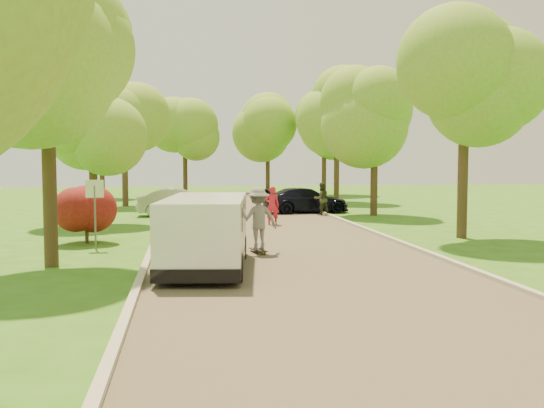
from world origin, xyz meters
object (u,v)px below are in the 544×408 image
street_sign (95,199)px  skateboarder (258,218)px  person_olive (321,199)px  dark_sedan (306,200)px  person_striped (272,206)px  longboard (258,250)px  minivan (206,231)px  silver_sedan (180,202)px

street_sign → skateboarder: (4.93, -1.59, -0.51)m
skateboarder → person_olive: (4.67, 12.02, -0.22)m
dark_sedan → person_striped: bearing=148.4°
longboard → person_striped: bearing=-115.4°
street_sign → dark_sedan: street_sign is taller
minivan → silver_sedan: (-0.81, 15.14, -0.29)m
street_sign → longboard: (4.93, -1.59, -1.46)m
longboard → skateboarder: skateboarder is taller
street_sign → dark_sedan: (9.10, 11.90, -0.90)m
street_sign → minivan: (3.31, -4.01, -0.59)m
silver_sedan → person_olive: 7.14m
street_sign → person_olive: 14.19m
dark_sedan → person_olive: 1.57m
dark_sedan → person_olive: size_ratio=2.75×
minivan → skateboarder: size_ratio=2.77×
street_sign → dark_sedan: bearing=52.6°
street_sign → person_olive: street_sign is taller
minivan → skateboarder: bearing=63.2°
skateboarder → person_striped: bearing=-115.4°
street_sign → person_striped: bearing=44.0°
person_striped → person_olive: (3.11, 4.16, -0.00)m
dark_sedan → person_olive: (0.50, -1.48, 0.17)m
minivan → dark_sedan: bearing=77.1°
person_striped → person_olive: bearing=-116.5°
longboard → person_olive: bearing=-125.5°
minivan → person_olive: bearing=73.6°
silver_sedan → person_olive: size_ratio=2.51×
skateboarder → silver_sedan: bearing=-93.4°
person_striped → person_olive: 5.19m
street_sign → minivan: bearing=-50.5°
longboard → skateboarder: size_ratio=0.53×
silver_sedan → dark_sedan: (6.60, 0.77, -0.02)m
minivan → dark_sedan: minivan is taller
person_striped → minivan: bearing=83.1°
street_sign → minivan: street_sign is taller
minivan → person_striped: (3.18, 10.28, -0.14)m
person_striped → dark_sedan: bearing=-104.6°
street_sign → longboard: bearing=-17.9°
street_sign → skateboarder: 5.21m
minivan → silver_sedan: 15.17m
minivan → person_striped: 10.76m
person_striped → person_olive: person_striped is taller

